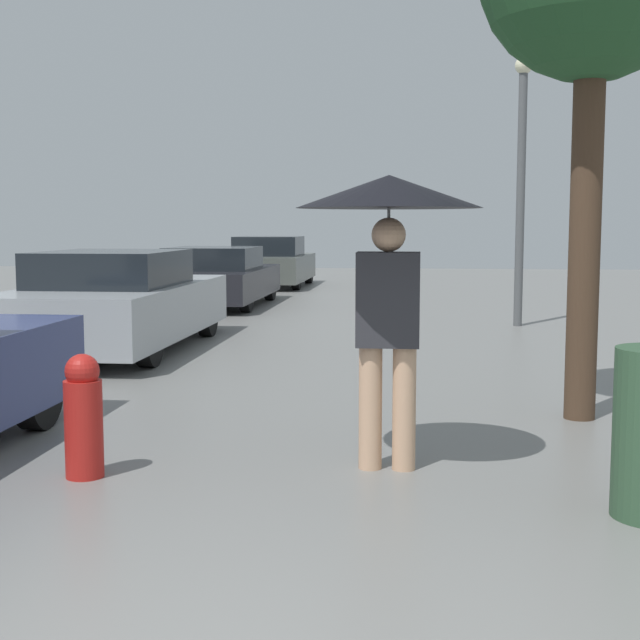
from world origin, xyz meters
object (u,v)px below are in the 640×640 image
at_px(parked_car_second, 117,303).
at_px(parked_car_farthest, 270,263).
at_px(street_lamp, 521,172).
at_px(fire_hydrant, 83,416).
at_px(pedestrian, 389,229).
at_px(parked_car_third, 216,278).

bearing_deg(parked_car_second, parked_car_farthest, 89.78).
xyz_separation_m(street_lamp, fire_hydrant, (-3.69, -8.92, -2.02)).
distance_m(pedestrian, fire_hydrant, 2.29).
xyz_separation_m(pedestrian, parked_car_third, (-3.77, 11.44, -1.03)).
relative_size(pedestrian, parked_car_third, 0.45).
xyz_separation_m(parked_car_farthest, street_lamp, (5.37, -8.41, 1.82)).
height_order(pedestrian, parked_car_third, pedestrian).
xyz_separation_m(parked_car_second, parked_car_third, (-0.12, 6.18, -0.05)).
xyz_separation_m(parked_car_farthest, fire_hydrant, (1.69, -17.34, -0.20)).
distance_m(parked_car_second, parked_car_farthest, 11.67).
distance_m(parked_car_farthest, street_lamp, 10.15).
distance_m(parked_car_third, parked_car_farthest, 5.49).
bearing_deg(street_lamp, pedestrian, -101.75).
bearing_deg(street_lamp, parked_car_second, -149.00).
height_order(pedestrian, parked_car_farthest, pedestrian).
relative_size(parked_car_third, street_lamp, 1.02).
relative_size(parked_car_third, parked_car_farthest, 1.05).
height_order(parked_car_third, street_lamp, street_lamp).
bearing_deg(parked_car_second, street_lamp, 31.00).
bearing_deg(parked_car_second, parked_car_third, 91.16).
bearing_deg(street_lamp, fire_hydrant, -112.45).
bearing_deg(pedestrian, fire_hydrant, -168.16).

